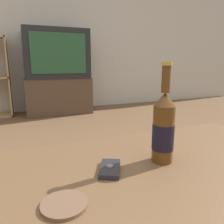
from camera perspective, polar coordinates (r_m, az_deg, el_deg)
back_wall at (r=3.58m, az=-18.46°, el=21.48°), size 8.00×0.05×2.60m
coffee_table at (r=0.68m, az=7.81°, el=-19.78°), size 1.20×0.63×0.42m
tv_stand at (r=3.27m, az=-13.85°, el=4.20°), size 0.90×0.49×0.51m
television at (r=3.23m, az=-14.40°, el=14.45°), size 0.86×0.52×0.66m
beer_bottle at (r=0.69m, az=13.28°, el=-4.11°), size 0.07×0.07×0.31m
cell_phone at (r=0.65m, az=-0.55°, el=-14.59°), size 0.10×0.12×0.02m
coaster at (r=0.52m, az=-12.37°, el=-22.47°), size 0.10×0.10×0.01m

